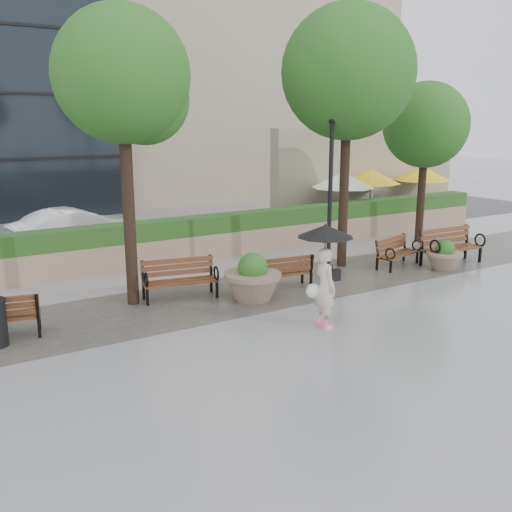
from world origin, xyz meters
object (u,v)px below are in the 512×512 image
planter_right (444,258)px  lamppost (330,207)px  planter_left (253,282)px  bench_2 (280,279)px  bench_3 (397,258)px  car_right (77,229)px  bench_1 (180,288)px  bench_4 (451,254)px  pedestrian (325,266)px

planter_right → lamppost: lamppost is taller
planter_left → planter_right: 6.36m
planter_left → lamppost: bearing=14.5°
bench_2 → lamppost: (1.91, 0.40, 1.70)m
bench_3 → car_right: car_right is taller
bench_2 → car_right: 8.16m
bench_1 → bench_2: bench_1 is taller
lamppost → car_right: bearing=126.1°
bench_2 → planter_right: bench_2 is taller
bench_2 → planter_left: planter_left is taller
bench_1 → lamppost: (4.45, -0.22, 1.68)m
bench_2 → planter_left: 1.14m
bench_4 → planter_right: bench_4 is taller
bench_2 → bench_4: bearing=-177.8°
pedestrian → bench_4: bearing=-64.9°
bench_1 → lamppost: size_ratio=0.43×
bench_2 → bench_3: bench_2 is taller
bench_3 → pedestrian: bearing=-165.3°
bench_4 → planter_left: bearing=-178.6°
bench_1 → car_right: car_right is taller
bench_2 → bench_3: size_ratio=1.01×
planter_left → car_right: (-2.19, 7.85, 0.25)m
bench_1 → bench_4: (8.51, -1.13, 0.03)m
bench_2 → pedestrian: size_ratio=0.80×
bench_1 → lamppost: 4.76m
bench_1 → bench_3: size_ratio=1.10×
bench_2 → bench_4: (5.97, -0.51, 0.05)m
planter_right → pedestrian: bearing=-162.5°
bench_3 → planter_left: 5.41m
bench_2 → pedestrian: 3.03m
bench_1 → bench_3: bench_1 is taller
bench_3 → planter_right: 1.35m
planter_right → lamppost: 3.94m
planter_right → bench_2: bearing=170.9°
planter_right → pedestrian: pedestrian is taller
bench_1 → bench_3: 6.89m
car_right → planter_right: bearing=-141.8°
car_right → bench_1: bearing=178.4°
planter_left → lamppost: size_ratio=0.32×
bench_3 → lamppost: (-2.42, 0.29, 1.71)m
bench_3 → planter_right: (0.95, -0.95, 0.09)m
bench_1 → pedestrian: bearing=-50.6°
bench_2 → pedestrian: pedestrian is taller
bench_1 → planter_left: bearing=-22.8°
planter_right → bench_4: bearing=26.3°
bench_2 → bench_3: bearing=-171.6°
bench_4 → lamppost: size_ratio=0.47×
planter_left → lamppost: lamppost is taller
bench_2 → car_right: car_right is taller
bench_3 → bench_1: bearing=161.0°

